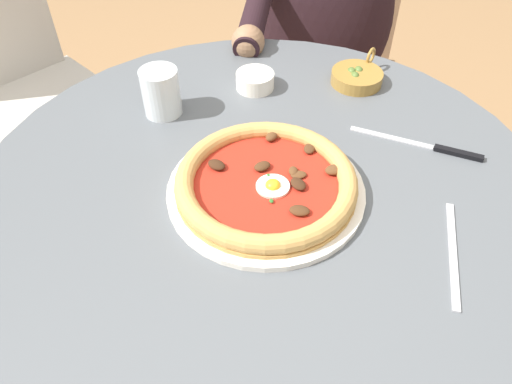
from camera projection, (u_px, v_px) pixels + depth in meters
dining_table at (261, 241)px, 0.86m from camera, size 0.89×0.89×0.76m
pizza_on_plate at (267, 184)px, 0.72m from camera, size 0.29×0.29×0.04m
water_glass at (161, 95)px, 0.85m from camera, size 0.07×0.07×0.08m
steak_knife at (435, 147)px, 0.80m from camera, size 0.12×0.19×0.01m
ramekin_capers at (255, 80)px, 0.92m from camera, size 0.07×0.07×0.03m
olive_pan at (357, 77)px, 0.94m from camera, size 0.10×0.10×0.05m
fork_utensil at (453, 253)px, 0.65m from camera, size 0.17×0.08×0.00m
diner_person at (316, 86)px, 1.41m from camera, size 0.47×0.49×1.14m
cafe_chair_diner at (326, 52)px, 1.49m from camera, size 0.57×0.57×0.88m
cafe_chair_spare_near at (18, 74)px, 1.38m from camera, size 0.56×0.56×0.89m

